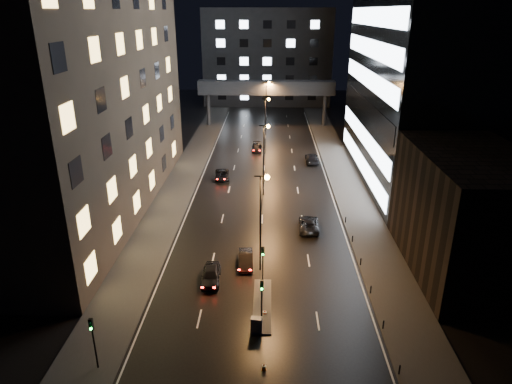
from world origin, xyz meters
TOP-DOWN VIEW (x-y plane):
  - ground at (0.00, 40.00)m, footprint 160.00×160.00m
  - sidewalk_left at (-12.50, 35.00)m, footprint 5.00×110.00m
  - sidewalk_right at (12.50, 35.00)m, footprint 5.00×110.00m
  - building_left at (-22.50, 24.00)m, footprint 15.00×48.00m
  - building_right_low at (20.00, 9.00)m, footprint 10.00×18.00m
  - building_right_glass at (25.00, 36.00)m, footprint 20.00×36.00m
  - building_far at (0.00, 98.00)m, footprint 34.00×14.00m
  - skybridge at (0.00, 70.00)m, footprint 30.00×3.00m
  - median_island at (0.30, 2.00)m, footprint 1.60×8.00m
  - traffic_signal_near at (0.30, 4.49)m, footprint 0.28×0.34m
  - traffic_signal_far at (0.30, -1.01)m, footprint 0.28×0.34m
  - traffic_signal_corner at (-11.50, -6.01)m, footprint 0.28×0.34m
  - bollard_row at (10.20, 6.50)m, footprint 0.12×25.12m
  - streetlight_near at (0.16, 8.00)m, footprint 1.45×0.50m
  - streetlight_mid_a at (0.16, 28.00)m, footprint 1.45×0.50m
  - streetlight_mid_b at (0.16, 48.00)m, footprint 1.45×0.50m
  - streetlight_far at (0.16, 68.00)m, footprint 1.45×0.50m
  - car_away_a at (-4.66, 5.71)m, footprint 1.92×4.39m
  - car_away_b at (-1.50, 8.84)m, footprint 1.67×4.16m
  - car_away_c at (-6.45, 34.50)m, footprint 2.59×4.83m
  - car_away_d at (-1.50, 49.78)m, footprint 1.97×4.55m
  - car_toward_a at (5.59, 17.29)m, footprint 2.53×5.09m
  - car_toward_b at (8.11, 43.21)m, footprint 2.20×5.28m
  - utility_cabinet at (-0.10, -1.70)m, footprint 0.95×0.64m
  - cone_a at (0.56, -5.73)m, footprint 0.42×0.42m
  - cone_b at (0.55, 0.70)m, footprint 0.44×0.44m

SIDE VIEW (x-z plane):
  - ground at x=0.00m, z-range 0.00..0.00m
  - sidewalk_left at x=-12.50m, z-range 0.00..0.15m
  - sidewalk_right at x=12.50m, z-range 0.00..0.15m
  - median_island at x=0.30m, z-range 0.00..0.15m
  - cone_b at x=0.55m, z-range 0.00..0.49m
  - cone_a at x=0.56m, z-range 0.00..0.55m
  - bollard_row at x=10.20m, z-range 0.00..0.90m
  - car_away_c at x=-6.45m, z-range 0.00..1.29m
  - car_away_d at x=-1.50m, z-range 0.00..1.30m
  - car_away_b at x=-1.50m, z-range 0.00..1.34m
  - car_toward_a at x=5.59m, z-range 0.00..1.39m
  - car_away_a at x=-4.66m, z-range 0.00..1.47m
  - car_toward_b at x=8.11m, z-range 0.00..1.53m
  - utility_cabinet at x=-0.10m, z-range 0.15..1.47m
  - traffic_signal_corner at x=-11.50m, z-range 0.74..5.14m
  - traffic_signal_near at x=0.30m, z-range 0.89..5.29m
  - traffic_signal_far at x=0.30m, z-range 0.89..5.29m
  - building_right_low at x=20.00m, z-range 0.00..12.00m
  - streetlight_near at x=0.16m, z-range 1.42..11.57m
  - streetlight_mid_a at x=0.16m, z-range 1.42..11.57m
  - streetlight_mid_b at x=0.16m, z-range 1.42..11.57m
  - streetlight_far at x=0.16m, z-range 1.42..11.57m
  - skybridge at x=0.00m, z-range 3.34..13.34m
  - building_far at x=0.00m, z-range 0.00..25.00m
  - building_left at x=-22.50m, z-range 0.00..40.00m
  - building_right_glass at x=25.00m, z-range 0.00..45.00m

